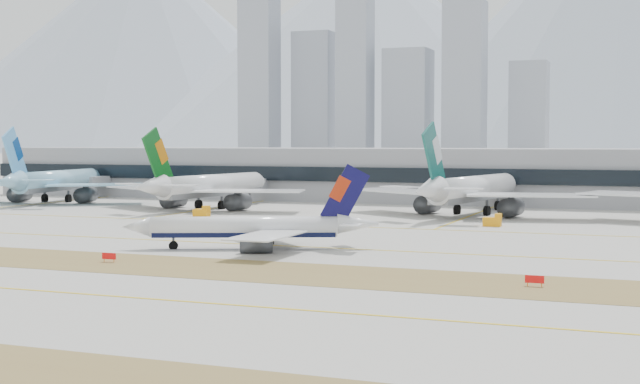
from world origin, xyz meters
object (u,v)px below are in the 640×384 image
at_px(widebody_korean, 55,182).
at_px(widebody_eva, 208,187).
at_px(widebody_cathay, 470,191).
at_px(taxiing_airliner, 254,228).
at_px(terminal, 444,174).

bearing_deg(widebody_korean, widebody_eva, -107.01).
xyz_separation_m(widebody_eva, widebody_cathay, (65.49, 4.82, 0.22)).
bearing_deg(taxiing_airliner, terminal, -113.37).
relative_size(taxiing_airliner, widebody_eva, 0.67).
distance_m(taxiing_airliner, widebody_korean, 125.81).
bearing_deg(widebody_eva, widebody_cathay, -79.52).
relative_size(taxiing_airliner, widebody_korean, 0.66).
xyz_separation_m(taxiing_airliner, widebody_eva, (-46.80, 71.68, 2.19)).
height_order(widebody_korean, terminal, widebody_korean).
distance_m(taxiing_airliner, widebody_cathay, 78.78).
height_order(taxiing_airliner, widebody_eva, widebody_eva).
bearing_deg(terminal, widebody_eva, -131.77).
xyz_separation_m(widebody_korean, terminal, (99.48, 46.94, 1.90)).
relative_size(widebody_korean, widebody_cathay, 0.99).
height_order(taxiing_airliner, widebody_korean, widebody_korean).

